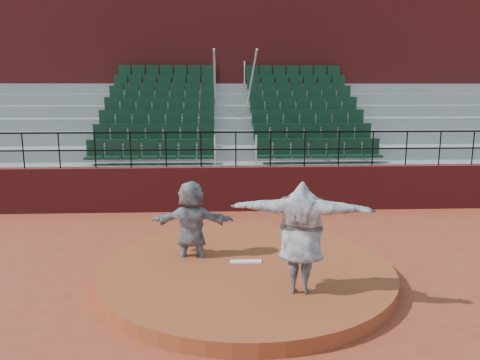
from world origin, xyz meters
name	(u,v)px	position (x,y,z in m)	size (l,w,h in m)	color
ground	(246,278)	(0.00, 0.00, 0.00)	(90.00, 90.00, 0.00)	#9D3C23
pitchers_mound	(246,271)	(0.00, 0.00, 0.12)	(5.50, 5.50, 0.25)	#984322
pitching_rubber	(246,262)	(0.00, 0.15, 0.27)	(0.60, 0.15, 0.03)	white
boundary_wall	(236,189)	(0.00, 5.00, 0.65)	(24.00, 0.30, 1.30)	maroon
wall_railing	(236,142)	(0.00, 5.00, 2.03)	(24.04, 0.05, 1.03)	black
seating_deck	(232,146)	(0.00, 8.64, 1.45)	(24.00, 5.97, 4.63)	gray
press_box_facade	(229,88)	(0.00, 12.60, 3.55)	(24.00, 3.00, 7.10)	maroon
pitcher	(301,237)	(0.81, -1.17, 1.17)	(2.27, 0.62, 1.85)	black
fielder	(192,225)	(-1.05, 0.56, 0.89)	(1.65, 0.53, 1.78)	black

